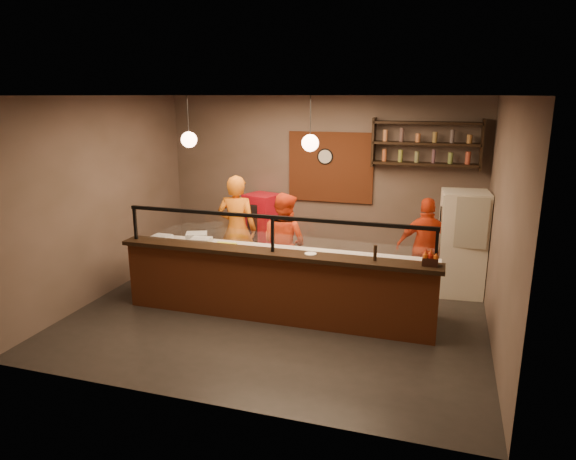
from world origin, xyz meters
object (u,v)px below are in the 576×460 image
(cook_left, at_px, (237,229))
(cook_right, at_px, (426,247))
(fridge, at_px, (462,243))
(red_cooler, at_px, (263,229))
(wall_clock, at_px, (325,156))
(pepper_mill, at_px, (375,253))
(pizza_dough, at_px, (314,254))
(cook_mid, at_px, (284,243))
(condiment_caddy, at_px, (430,261))

(cook_left, bearing_deg, cook_right, -178.78)
(cook_left, bearing_deg, fridge, -175.87)
(red_cooler, bearing_deg, fridge, 11.24)
(wall_clock, relative_size, pepper_mill, 1.40)
(pizza_dough, bearing_deg, cook_left, 151.62)
(cook_mid, bearing_deg, pepper_mill, 167.29)
(cook_right, distance_m, pepper_mill, 1.82)
(cook_left, relative_size, fridge, 1.10)
(cook_left, relative_size, condiment_caddy, 9.48)
(fridge, bearing_deg, cook_right, -161.35)
(wall_clock, distance_m, cook_left, 2.17)
(wall_clock, height_order, red_cooler, wall_clock)
(cook_left, bearing_deg, pepper_mill, 147.64)
(pizza_dough, bearing_deg, red_cooler, 128.35)
(cook_left, height_order, pizza_dough, cook_left)
(red_cooler, xyz_separation_m, pepper_mill, (2.48, -2.44, 0.48))
(cook_mid, relative_size, pizza_dough, 3.30)
(fridge, xyz_separation_m, pizza_dough, (-2.12, -1.41, 0.04))
(wall_clock, height_order, condiment_caddy, wall_clock)
(cook_left, distance_m, fridge, 3.77)
(wall_clock, height_order, cook_right, wall_clock)
(cook_left, bearing_deg, pizza_dough, 147.58)
(fridge, distance_m, red_cooler, 3.68)
(red_cooler, bearing_deg, pizza_dough, -32.41)
(cook_mid, bearing_deg, pizza_dough, 159.04)
(cook_mid, xyz_separation_m, fridge, (2.80, 0.76, 0.02))
(wall_clock, relative_size, fridge, 0.17)
(pizza_dough, bearing_deg, pepper_mill, -28.22)
(cook_left, height_order, cook_mid, cook_left)
(fridge, bearing_deg, condiment_caddy, -108.35)
(cook_mid, height_order, cook_right, cook_mid)
(cook_mid, bearing_deg, wall_clock, -78.21)
(cook_right, distance_m, red_cooler, 3.18)
(red_cooler, xyz_separation_m, condiment_caddy, (3.20, -2.42, 0.43))
(condiment_caddy, bearing_deg, fridge, 76.83)
(condiment_caddy, bearing_deg, red_cooler, 142.90)
(cook_right, relative_size, condiment_caddy, 8.16)
(fridge, relative_size, red_cooler, 1.25)
(cook_right, relative_size, fridge, 0.95)
(cook_left, distance_m, pizza_dough, 1.83)
(pizza_dough, relative_size, condiment_caddy, 2.56)
(cook_mid, distance_m, pizza_dough, 0.94)
(wall_clock, relative_size, cook_right, 0.18)
(cook_left, bearing_deg, wall_clock, -136.32)
(cook_left, xyz_separation_m, red_cooler, (0.09, 1.05, -0.26))
(cook_right, distance_m, pizza_dough, 1.96)
(cook_mid, bearing_deg, cook_right, -144.43)
(pizza_dough, height_order, pepper_mill, pepper_mill)
(cook_left, distance_m, cook_mid, 0.97)
(pepper_mill, bearing_deg, condiment_caddy, 1.52)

